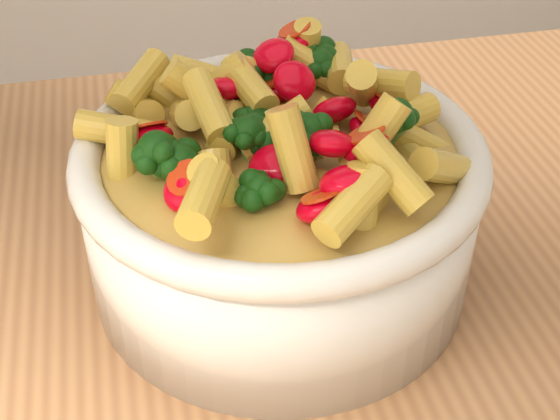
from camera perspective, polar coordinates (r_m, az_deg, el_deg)
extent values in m
cube|color=#AC7649|center=(0.54, -5.74, -10.96)|extent=(1.20, 0.80, 0.04)
cylinder|color=#AC7649|center=(1.25, 19.26, -8.35)|extent=(0.05, 0.05, 0.86)
cylinder|color=silver|center=(0.54, 0.00, -0.44)|extent=(0.27, 0.27, 0.11)
ellipsoid|color=silver|center=(0.56, 0.00, -3.07)|extent=(0.24, 0.24, 0.04)
torus|color=silver|center=(0.51, 0.00, 4.22)|extent=(0.27, 0.27, 0.02)
ellipsoid|color=gold|center=(0.51, 0.00, 4.22)|extent=(0.23, 0.23, 0.03)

